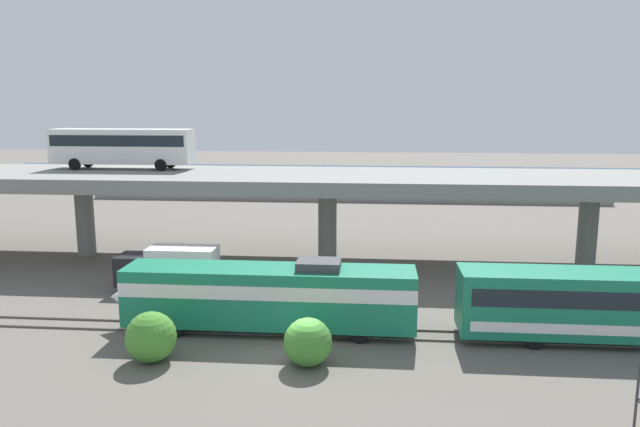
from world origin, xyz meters
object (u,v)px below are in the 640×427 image
object	(u,v)px
train_locomotive	(255,293)
parked_car_5	(415,181)
parked_car_4	(150,181)
parked_car_6	(530,180)
parked_car_1	(182,178)
parked_car_0	(340,182)
parked_car_3	(222,178)
transit_bus_on_overpass	(123,145)
parked_car_7	(551,185)
parked_car_2	(256,182)
service_truck_west	(171,267)

from	to	relation	value
train_locomotive	parked_car_5	bearing A→B (deg)	-103.31
parked_car_4	parked_car_6	bearing A→B (deg)	5.67
train_locomotive	parked_car_1	bearing A→B (deg)	-68.39
parked_car_0	parked_car_6	bearing A→B (deg)	-171.74
parked_car_3	parked_car_4	world-z (taller)	same
train_locomotive	transit_bus_on_overpass	bearing A→B (deg)	-50.65
train_locomotive	parked_car_0	world-z (taller)	train_locomotive
parked_car_5	parked_car_7	bearing A→B (deg)	-7.25
transit_bus_on_overpass	parked_car_2	bearing A→B (deg)	79.71
transit_bus_on_overpass	train_locomotive	bearing A→B (deg)	-50.65
parked_car_5	service_truck_west	bearing A→B (deg)	-113.60
parked_car_0	parked_car_6	world-z (taller)	same
parked_car_0	parked_car_6	xyz separation A→B (m)	(26.12, 3.79, 0.00)
parked_car_7	service_truck_west	bearing A→B (deg)	48.86
train_locomotive	parked_car_4	bearing A→B (deg)	-63.52
service_truck_west	parked_car_6	xyz separation A→B (m)	(35.29, 46.69, 0.43)
parked_car_5	parked_car_6	xyz separation A→B (m)	(15.93, 2.38, 0.00)
train_locomotive	parked_car_3	xyz separation A→B (m)	(-15.01, 52.41, -0.12)
parked_car_0	parked_car_3	world-z (taller)	same
service_truck_west	parked_car_3	world-z (taller)	service_truck_west
parked_car_5	parked_car_7	distance (m)	17.56
transit_bus_on_overpass	parked_car_1	xyz separation A→B (m)	(-6.03, 34.56, -7.07)
train_locomotive	parked_car_4	distance (m)	54.15
parked_car_0	parked_car_6	size ratio (longest dim) A/B	0.94
parked_car_1	parked_car_5	size ratio (longest dim) A/B	1.08
service_truck_west	parked_car_3	distance (m)	46.12
train_locomotive	parked_car_2	distance (m)	49.16
train_locomotive	parked_car_4	xyz separation A→B (m)	(-24.15, 48.47, -0.12)
parked_car_2	transit_bus_on_overpass	bearing A→B (deg)	-100.29
parked_car_4	transit_bus_on_overpass	bearing A→B (deg)	-72.94
parked_car_3	parked_car_6	distance (m)	43.09
parked_car_3	train_locomotive	bearing A→B (deg)	105.98
parked_car_6	parked_car_0	bearing A→B (deg)	8.26
parked_car_1	parked_car_6	distance (m)	48.92
parked_car_1	parked_car_3	size ratio (longest dim) A/B	1.03
parked_car_4	parked_car_7	size ratio (longest dim) A/B	1.14
service_truck_west	parked_car_4	bearing A→B (deg)	-67.82
parked_car_3	parked_car_5	size ratio (longest dim) A/B	1.05
train_locomotive	parked_car_1	distance (m)	56.62
service_truck_west	parked_car_6	world-z (taller)	service_truck_west
parked_car_0	parked_car_4	distance (m)	26.13
parked_car_2	parked_car_5	xyz separation A→B (m)	(21.48, 3.01, -0.00)
transit_bus_on_overpass	service_truck_west	xyz separation A→B (m)	(7.60, -11.12, -7.51)
train_locomotive	parked_car_6	world-z (taller)	train_locomotive
parked_car_7	parked_car_4	bearing A→B (deg)	0.63
service_truck_west	parked_car_3	size ratio (longest dim) A/B	1.50
parked_car_2	parked_car_5	size ratio (longest dim) A/B	1.07
parked_car_2	parked_car_3	bearing A→B (deg)	143.80
parked_car_2	parked_car_6	bearing A→B (deg)	8.20
train_locomotive	parked_car_2	world-z (taller)	train_locomotive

